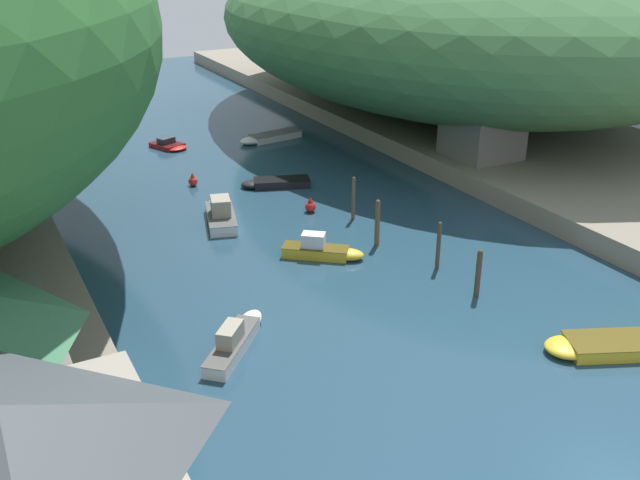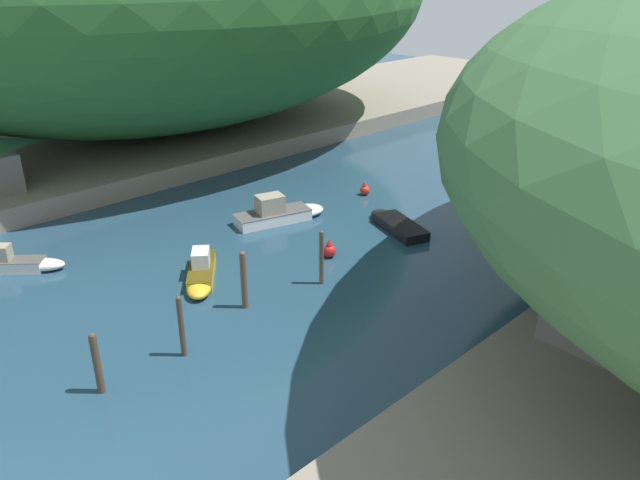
# 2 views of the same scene
# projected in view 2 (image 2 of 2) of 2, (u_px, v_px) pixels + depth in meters

# --- Properties ---
(water_surface) EXTENTS (130.00, 130.00, 0.00)m
(water_surface) POSITION_uv_depth(u_px,v_px,m) (316.00, 240.00, 38.30)
(water_surface) COLOR #234256
(water_surface) RESTS_ON ground
(left_bank) EXTENTS (22.00, 120.00, 1.49)m
(left_bank) POSITION_uv_depth(u_px,v_px,m) (116.00, 146.00, 54.58)
(left_bank) COLOR gray
(left_bank) RESTS_ON ground
(right_bank_cottage) EXTENTS (5.25, 5.58, 4.55)m
(right_bank_cottage) POSITION_uv_depth(u_px,v_px,m) (631.00, 288.00, 24.85)
(right_bank_cottage) COLOR slate
(right_bank_cottage) RESTS_ON right_bank
(boat_white_cruiser) EXTENTS (4.68, 4.06, 1.52)m
(boat_white_cruiser) POSITION_uv_depth(u_px,v_px,m) (201.00, 273.00, 33.26)
(boat_white_cruiser) COLOR gold
(boat_white_cruiser) RESTS_ON water_surface
(boat_yellow_tender) EXTENTS (6.40, 2.57, 0.64)m
(boat_yellow_tender) POSITION_uv_depth(u_px,v_px,m) (555.00, 197.00, 44.20)
(boat_yellow_tender) COLOR white
(boat_yellow_tender) RESTS_ON water_surface
(boat_small_dinghy) EXTENTS (4.82, 5.16, 1.52)m
(boat_small_dinghy) POSITION_uv_depth(u_px,v_px,m) (10.00, 263.00, 34.40)
(boat_small_dinghy) COLOR silver
(boat_small_dinghy) RESTS_ON water_surface
(boat_moored_right) EXTENTS (3.17, 3.98, 0.90)m
(boat_moored_right) POSITION_uv_depth(u_px,v_px,m) (465.00, 164.00, 51.26)
(boat_moored_right) COLOR red
(boat_moored_right) RESTS_ON water_surface
(boat_red_skiff) EXTENTS (3.38, 6.41, 1.88)m
(boat_red_skiff) POSITION_uv_depth(u_px,v_px,m) (281.00, 213.00, 40.85)
(boat_red_skiff) COLOR white
(boat_red_skiff) RESTS_ON water_surface
(boat_open_rowboat) EXTENTS (5.54, 3.37, 0.59)m
(boat_open_rowboat) POSITION_uv_depth(u_px,v_px,m) (395.00, 223.00, 39.89)
(boat_open_rowboat) COLOR black
(boat_open_rowboat) RESTS_ON water_surface
(mooring_post_second) EXTENTS (0.30, 0.30, 2.76)m
(mooring_post_second) POSITION_uv_depth(u_px,v_px,m) (97.00, 363.00, 24.39)
(mooring_post_second) COLOR #4C3D2D
(mooring_post_second) RESTS_ON water_surface
(mooring_post_middle) EXTENTS (0.25, 0.25, 2.95)m
(mooring_post_middle) POSITION_uv_depth(u_px,v_px,m) (181.00, 326.00, 26.63)
(mooring_post_middle) COLOR #4C3D2D
(mooring_post_middle) RESTS_ON water_surface
(mooring_post_fourth) EXTENTS (0.31, 0.31, 3.06)m
(mooring_post_fourth) POSITION_uv_depth(u_px,v_px,m) (244.00, 280.00, 30.33)
(mooring_post_fourth) COLOR brown
(mooring_post_fourth) RESTS_ON water_surface
(mooring_post_farthest) EXTENTS (0.24, 0.24, 3.06)m
(mooring_post_farthest) POSITION_uv_depth(u_px,v_px,m) (321.00, 257.00, 32.57)
(mooring_post_farthest) COLOR brown
(mooring_post_farthest) RESTS_ON water_surface
(channel_buoy_near) EXTENTS (0.77, 0.77, 1.15)m
(channel_buoy_near) POSITION_uv_depth(u_px,v_px,m) (329.00, 250.00, 35.93)
(channel_buoy_near) COLOR red
(channel_buoy_near) RESTS_ON water_surface
(channel_buoy_far) EXTENTS (0.71, 0.71, 1.07)m
(channel_buoy_far) POSITION_uv_depth(u_px,v_px,m) (365.00, 189.00, 45.31)
(channel_buoy_far) COLOR red
(channel_buoy_far) RESTS_ON water_surface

